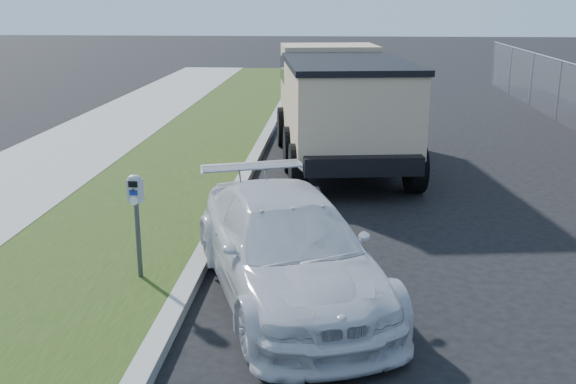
{
  "coord_description": "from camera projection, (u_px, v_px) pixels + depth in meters",
  "views": [
    {
      "loc": [
        -0.75,
        -8.03,
        3.61
      ],
      "look_at": [
        -1.4,
        1.0,
        1.0
      ],
      "focal_mm": 42.0,
      "sensor_mm": 36.0,
      "label": 1
    }
  ],
  "objects": [
    {
      "name": "parking_meter",
      "position": [
        136.0,
        204.0,
        8.49
      ],
      "size": [
        0.2,
        0.15,
        1.37
      ],
      "rotation": [
        0.0,
        0.0,
        -0.1
      ],
      "color": "#3F4247",
      "rests_on": "ground"
    },
    {
      "name": "streetside",
      "position": [
        37.0,
        225.0,
        10.93
      ],
      "size": [
        6.12,
        50.0,
        0.15
      ],
      "color": "gray",
      "rests_on": "ground"
    },
    {
      "name": "dump_truck",
      "position": [
        339.0,
        101.0,
        15.06
      ],
      "size": [
        3.28,
        6.65,
        2.5
      ],
      "rotation": [
        0.0,
        0.0,
        0.14
      ],
      "color": "black",
      "rests_on": "ground"
    },
    {
      "name": "ground",
      "position": [
        391.0,
        290.0,
        8.65
      ],
      "size": [
        120.0,
        120.0,
        0.0
      ],
      "primitive_type": "plane",
      "color": "black",
      "rests_on": "ground"
    },
    {
      "name": "white_wagon",
      "position": [
        287.0,
        246.0,
        8.38
      ],
      "size": [
        3.15,
        4.76,
        1.28
      ],
      "primitive_type": "imported",
      "rotation": [
        0.0,
        0.0,
        0.34
      ],
      "color": "silver",
      "rests_on": "ground"
    }
  ]
}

